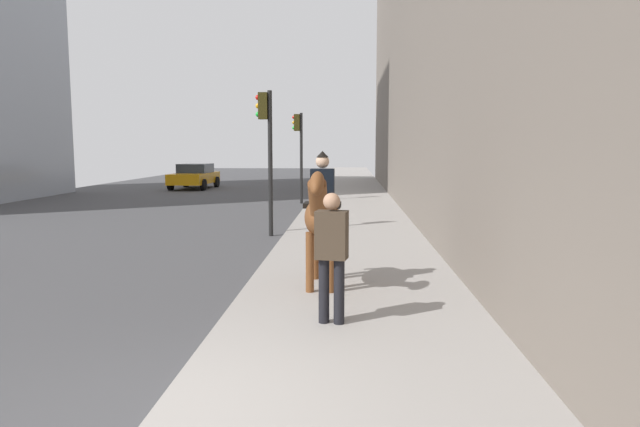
% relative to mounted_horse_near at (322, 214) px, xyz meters
% --- Properties ---
extents(mounted_horse_near, '(2.15, 0.61, 2.21)m').
position_rel_mounted_horse_near_xyz_m(mounted_horse_near, '(0.00, 0.00, 0.00)').
color(mounted_horse_near, brown).
rests_on(mounted_horse_near, sidewalk_slab).
extents(pedestrian_greeting, '(0.32, 0.44, 1.70)m').
position_rel_mounted_horse_near_xyz_m(pedestrian_greeting, '(-1.94, -0.22, -0.23)').
color(pedestrian_greeting, black).
rests_on(pedestrian_greeting, sidewalk_slab).
extents(car_mid_lane, '(4.37, 2.23, 1.44)m').
position_rel_mounted_horse_near_xyz_m(car_mid_lane, '(23.37, 8.52, -0.58)').
color(car_mid_lane, orange).
rests_on(car_mid_lane, ground).
extents(traffic_light_near_curb, '(0.20, 0.44, 3.88)m').
position_rel_mounted_horse_near_xyz_m(traffic_light_near_curb, '(6.00, 1.76, 1.28)').
color(traffic_light_near_curb, black).
rests_on(traffic_light_near_curb, ground).
extents(traffic_light_far_curb, '(0.20, 0.44, 3.82)m').
position_rel_mounted_horse_near_xyz_m(traffic_light_far_curb, '(14.95, 1.68, 1.24)').
color(traffic_light_far_curb, black).
rests_on(traffic_light_far_curb, ground).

